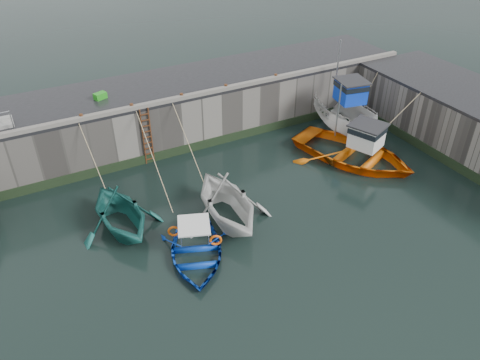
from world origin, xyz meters
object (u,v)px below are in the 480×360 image
boat_far_white (342,114)px  bollard_e (276,76)px  boat_near_white (122,228)px  boat_near_blue (196,255)px  boat_near_blacktrim (227,219)px  bollard_b (132,106)px  ladder (147,137)px  bollard_d (226,87)px  bollard_a (81,117)px  bollard_c (182,96)px  fish_crate (100,96)px  boat_far_orange (354,153)px

boat_far_white → bollard_e: size_ratio=23.86×
boat_near_white → boat_near_blue: 3.84m
boat_near_blacktrim → bollard_b: size_ratio=17.68×
ladder → bollard_d: size_ratio=11.43×
boat_far_white → bollard_d: (-6.69, 2.11, 2.26)m
bollard_a → bollard_c: 5.20m
fish_crate → bollard_e: size_ratio=2.25×
boat_near_blacktrim → boat_far_white: (10.01, 4.49, 1.04)m
ladder → bollard_e: bearing=2.4°
bollard_b → bollard_c: size_ratio=1.00×
fish_crate → bollard_b: bearing=-81.7°
boat_near_blue → boat_near_blacktrim: (2.20, 1.54, 0.00)m
boat_far_orange → bollard_e: 6.25m
boat_near_white → fish_crate: fish_crate is taller
boat_far_white → bollard_e: boat_far_white is taller
boat_near_blue → boat_far_white: 13.66m
ladder → boat_near_white: bearing=-122.1°
boat_near_blacktrim → bollard_e: bearing=47.4°
boat_near_blue → boat_near_blacktrim: size_ratio=0.91×
bollard_c → bollard_e: 5.80m
boat_near_blacktrim → bollard_c: bollard_c is taller
boat_far_white → bollard_c: boat_far_white is taller
boat_far_orange → fish_crate: 13.85m
boat_far_orange → bollard_a: (-12.88, 5.24, 2.85)m
boat_near_blacktrim → bollard_e: bollard_e is taller
bollard_c → bollard_d: bearing=0.0°
boat_near_blue → boat_far_white: (12.21, 6.03, 1.04)m
ladder → bollard_d: bearing=4.0°
ladder → boat_near_blue: bearing=-95.2°
fish_crate → boat_far_orange: bearing=-52.7°
fish_crate → bollard_b: size_ratio=2.25×
bollard_a → boat_near_white: bearing=-89.0°
boat_far_orange → boat_near_white: bearing=156.0°
bollard_d → bollard_e: 3.20m
boat_far_white → bollard_b: bearing=-179.4°
bollard_c → ladder: bearing=-171.3°
bollard_c → bollard_a: bearing=180.0°
bollard_d → boat_far_white: bearing=-17.5°
bollard_b → boat_near_blue: bearing=-91.5°
bollard_c → bollard_e: same height
boat_far_white → bollard_d: bearing=173.0°
boat_far_orange → bollard_d: boat_far_orange is taller
boat_far_orange → bollard_c: (-7.68, 5.24, 2.85)m
boat_far_orange → bollard_b: bearing=130.4°
boat_near_white → bollard_c: size_ratio=16.08×
bollard_d → boat_near_white: bearing=-147.1°
boat_far_white → boat_near_blacktrim: bearing=-145.3°
boat_near_white → bollard_d: size_ratio=16.08×
ladder → boat_far_orange: bearing=-26.4°
boat_near_blacktrim → bollard_c: size_ratio=17.68×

